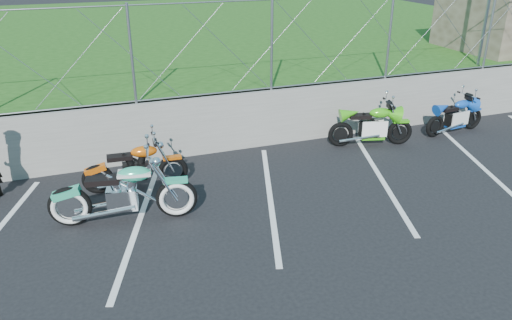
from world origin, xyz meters
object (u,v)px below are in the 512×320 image
object	(u,v)px
sportbike_green	(372,127)
sportbike_blue	(456,117)
naked_orange	(137,168)
cruiser_turquoise	(125,195)

from	to	relation	value
sportbike_green	sportbike_blue	distance (m)	2.40
sportbike_blue	sportbike_green	bearing A→B (deg)	174.13
naked_orange	sportbike_blue	bearing A→B (deg)	6.82
cruiser_turquoise	sportbike_blue	xyz separation A→B (m)	(8.14, 1.58, -0.09)
sportbike_green	sportbike_blue	size ratio (longest dim) A/B	1.08
cruiser_turquoise	sportbike_green	distance (m)	5.96
naked_orange	sportbike_green	xyz separation A→B (m)	(5.40, 0.40, 0.02)
cruiser_turquoise	naked_orange	xyz separation A→B (m)	(0.34, 1.17, -0.07)
sportbike_green	naked_orange	bearing A→B (deg)	-161.10
naked_orange	sportbike_blue	world-z (taller)	naked_orange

